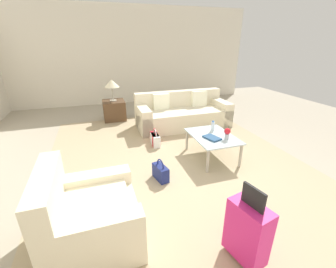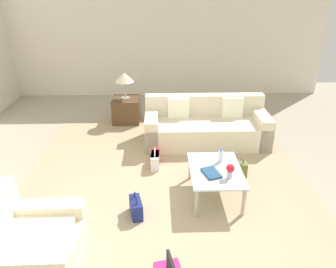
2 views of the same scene
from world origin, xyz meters
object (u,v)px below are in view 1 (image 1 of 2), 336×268
at_px(side_table, 114,110).
at_px(table_lamp, 112,84).
at_px(coffee_table, 212,138).
at_px(handbag_red, 155,139).
at_px(suitcase_magenta, 247,231).
at_px(flower_vase, 227,133).
at_px(handbag_white, 155,140).
at_px(handbag_navy, 161,172).
at_px(couch, 182,114).
at_px(armchair, 86,219).
at_px(water_bottle, 213,126).
at_px(coffee_table_book, 212,138).
at_px(handbag_olive, 219,138).

xyz_separation_m(side_table, table_lamp, (0.00, 0.00, 0.72)).
relative_size(coffee_table, handbag_red, 2.78).
height_order(suitcase_magenta, handbag_red, suitcase_magenta).
distance_m(flower_vase, table_lamp, 3.47).
relative_size(handbag_white, handbag_navy, 1.00).
height_order(couch, suitcase_magenta, suitcase_magenta).
bearing_deg(handbag_red, table_lamp, 18.49).
relative_size(armchair, flower_vase, 4.77).
bearing_deg(handbag_red, water_bottle, -125.31).
bearing_deg(handbag_red, flower_vase, -137.47).
xyz_separation_m(coffee_table, suitcase_magenta, (-2.00, 0.70, -0.03)).
xyz_separation_m(coffee_table_book, handbag_white, (0.94, 0.78, -0.33)).
height_order(armchair, water_bottle, armchair).
distance_m(couch, flower_vase, 2.03).
bearing_deg(handbag_white, water_bottle, -122.98).
bearing_deg(water_bottle, coffee_table_book, 150.64).
bearing_deg(coffee_table_book, armchair, 102.28).
xyz_separation_m(couch, handbag_navy, (-2.20, 1.20, -0.17)).
relative_size(suitcase_magenta, handbag_red, 2.37).
bearing_deg(flower_vase, water_bottle, 6.79).
height_order(flower_vase, suitcase_magenta, suitcase_magenta).
xyz_separation_m(coffee_table, flower_vase, (-0.22, -0.15, 0.18)).
height_order(suitcase_magenta, handbag_olive, suitcase_magenta).
distance_m(armchair, coffee_table_book, 2.41).
height_order(coffee_table, coffee_table_book, coffee_table_book).
height_order(table_lamp, handbag_navy, table_lamp).
xyz_separation_m(armchair, side_table, (4.10, -0.67, -0.04)).
bearing_deg(side_table, handbag_red, -161.51).
bearing_deg(suitcase_magenta, armchair, 64.64).
bearing_deg(coffee_table_book, suitcase_magenta, 144.62).
bearing_deg(suitcase_magenta, handbag_white, 3.26).
relative_size(armchair, handbag_red, 2.73).
bearing_deg(armchair, coffee_table, -59.11).
distance_m(couch, handbag_white, 1.38).
xyz_separation_m(table_lamp, handbag_olive, (-2.29, -1.94, -0.85)).
height_order(coffee_table_book, handbag_olive, coffee_table_book).
bearing_deg(water_bottle, side_table, 31.61).
height_order(handbag_olive, handbag_navy, same).
bearing_deg(suitcase_magenta, couch, -11.90).
height_order(couch, water_bottle, couch).
relative_size(coffee_table_book, handbag_olive, 0.83).
xyz_separation_m(handbag_red, handbag_navy, (-1.29, 0.25, 0.00)).
bearing_deg(flower_vase, suitcase_magenta, 154.47).
xyz_separation_m(handbag_olive, handbag_white, (0.31, 1.30, 0.00)).
bearing_deg(handbag_olive, suitcase_magenta, 155.55).
height_order(flower_vase, handbag_red, flower_vase).
relative_size(armchair, water_bottle, 4.80).
relative_size(coffee_table, coffee_table_book, 3.36).
distance_m(handbag_red, handbag_navy, 1.31).
xyz_separation_m(armchair, handbag_navy, (0.89, -1.07, -0.17)).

